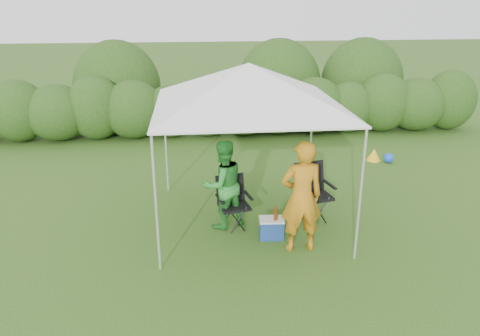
{
  "coord_description": "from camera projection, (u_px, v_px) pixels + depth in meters",
  "views": [
    {
      "loc": [
        -0.93,
        -7.14,
        3.87
      ],
      "look_at": [
        -0.15,
        0.4,
        1.05
      ],
      "focal_mm": 35.0,
      "sensor_mm": 36.0,
      "label": 1
    }
  ],
  "objects": [
    {
      "name": "canopy",
      "position": [
        249.0,
        85.0,
        7.7
      ],
      "size": [
        3.1,
        3.1,
        2.83
      ],
      "color": "silver",
      "rests_on": "ground"
    },
    {
      "name": "chair_left",
      "position": [
        233.0,
        198.0,
        8.19
      ],
      "size": [
        0.64,
        0.61,
        0.91
      ],
      "rotation": [
        0.0,
        0.0,
        0.22
      ],
      "color": "black",
      "rests_on": "ground"
    },
    {
      "name": "bottle",
      "position": [
        276.0,
        213.0,
        7.74
      ],
      "size": [
        0.07,
        0.07,
        0.26
      ],
      "primitive_type": "cylinder",
      "color": "#592D0C",
      "rests_on": "cooler"
    },
    {
      "name": "cooler",
      "position": [
        271.0,
        228.0,
        7.88
      ],
      "size": [
        0.43,
        0.33,
        0.35
      ],
      "rotation": [
        0.0,
        0.0,
        -0.07
      ],
      "color": "navy",
      "rests_on": "ground"
    },
    {
      "name": "ground",
      "position": [
        251.0,
        232.0,
        8.09
      ],
      "size": [
        70.0,
        70.0,
        0.0
      ],
      "primitive_type": "plane",
      "color": "#385D1D"
    },
    {
      "name": "chair_right",
      "position": [
        312.0,
        188.0,
        8.48
      ],
      "size": [
        0.72,
        0.68,
        1.02
      ],
      "rotation": [
        0.0,
        0.0,
        0.21
      ],
      "color": "black",
      "rests_on": "ground"
    },
    {
      "name": "lawn_toy",
      "position": [
        378.0,
        155.0,
        11.52
      ],
      "size": [
        0.6,
        0.5,
        0.3
      ],
      "color": "yellow",
      "rests_on": "ground"
    },
    {
      "name": "man",
      "position": [
        301.0,
        197.0,
        7.26
      ],
      "size": [
        0.69,
        0.48,
        1.83
      ],
      "primitive_type": "imported",
      "rotation": [
        0.0,
        0.0,
        3.2
      ],
      "color": "#BE7415",
      "rests_on": "ground"
    },
    {
      "name": "woman",
      "position": [
        223.0,
        185.0,
        8.06
      ],
      "size": [
        0.95,
        0.87,
        1.58
      ],
      "primitive_type": "imported",
      "rotation": [
        0.0,
        0.0,
        3.57
      ],
      "color": "#2C8931",
      "rests_on": "ground"
    },
    {
      "name": "hedge",
      "position": [
        229.0,
        107.0,
        13.41
      ],
      "size": [
        15.05,
        1.53,
        1.8
      ],
      "color": "#2B4E18",
      "rests_on": "ground"
    }
  ]
}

